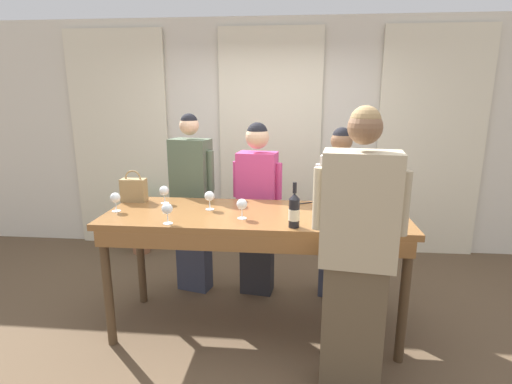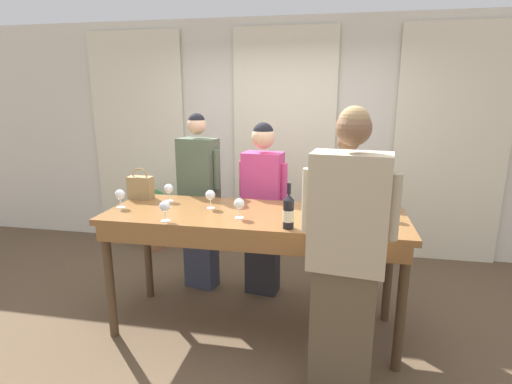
{
  "view_description": "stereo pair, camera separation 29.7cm",
  "coord_description": "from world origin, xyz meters",
  "px_view_note": "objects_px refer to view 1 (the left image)",
  "views": [
    {
      "loc": [
        0.3,
        -3.01,
        1.94
      ],
      "look_at": [
        0.0,
        0.08,
        1.17
      ],
      "focal_mm": 28.0,
      "sensor_mm": 36.0,
      "label": 1
    },
    {
      "loc": [
        0.59,
        -2.97,
        1.94
      ],
      "look_at": [
        0.0,
        0.08,
        1.17
      ],
      "focal_mm": 28.0,
      "sensor_mm": 36.0,
      "label": 2
    }
  ],
  "objects_px": {
    "guest_cream_sweater": "(338,211)",
    "wine_glass_center_mid": "(346,206)",
    "tasting_bar": "(255,227)",
    "wine_glass_back_left": "(115,198)",
    "wine_glass_center_left": "(331,214)",
    "wine_glass_by_bottle": "(242,205)",
    "host_pouring": "(357,256)",
    "wine_glass_front_left": "(388,195)",
    "wine_bottle": "(294,211)",
    "wine_glass_near_host": "(344,193)",
    "wine_glass_front_right": "(167,209)",
    "wine_glass_back_mid": "(388,203)",
    "potted_plant": "(139,217)",
    "wine_glass_by_handbag": "(209,197)",
    "wine_glass_front_mid": "(348,199)",
    "guest_olive_jacket": "(192,202)",
    "guest_pink_top": "(257,206)",
    "wine_glass_back_right": "(319,194)",
    "handbag": "(134,189)",
    "wine_glass_center_right": "(164,191)"
  },
  "relations": [
    {
      "from": "wine_bottle",
      "to": "host_pouring",
      "type": "bearing_deg",
      "value": -39.46
    },
    {
      "from": "wine_glass_center_left",
      "to": "wine_glass_by_handbag",
      "type": "relative_size",
      "value": 1.0
    },
    {
      "from": "wine_glass_back_mid",
      "to": "wine_glass_by_handbag",
      "type": "xyz_separation_m",
      "value": [
        -1.4,
        0.05,
        -0.0
      ]
    },
    {
      "from": "wine_bottle",
      "to": "wine_glass_back_left",
      "type": "height_order",
      "value": "wine_bottle"
    },
    {
      "from": "wine_glass_center_mid",
      "to": "wine_glass_by_handbag",
      "type": "height_order",
      "value": "same"
    },
    {
      "from": "wine_glass_center_mid",
      "to": "wine_glass_back_left",
      "type": "relative_size",
      "value": 1.0
    },
    {
      "from": "wine_glass_front_left",
      "to": "wine_bottle",
      "type": "bearing_deg",
      "value": -142.78
    },
    {
      "from": "wine_glass_by_handbag",
      "to": "host_pouring",
      "type": "distance_m",
      "value": 1.3
    },
    {
      "from": "tasting_bar",
      "to": "wine_glass_back_left",
      "type": "relative_size",
      "value": 15.4
    },
    {
      "from": "wine_glass_near_host",
      "to": "handbag",
      "type": "bearing_deg",
      "value": -179.25
    },
    {
      "from": "wine_glass_center_mid",
      "to": "guest_cream_sweater",
      "type": "distance_m",
      "value": 0.8
    },
    {
      "from": "wine_glass_near_host",
      "to": "wine_glass_by_handbag",
      "type": "distance_m",
      "value": 1.12
    },
    {
      "from": "wine_glass_front_right",
      "to": "guest_cream_sweater",
      "type": "height_order",
      "value": "guest_cream_sweater"
    },
    {
      "from": "wine_glass_back_left",
      "to": "wine_glass_near_host",
      "type": "xyz_separation_m",
      "value": [
        1.84,
        0.33,
        0.0
      ]
    },
    {
      "from": "wine_glass_front_left",
      "to": "guest_pink_top",
      "type": "bearing_deg",
      "value": 161.38
    },
    {
      "from": "wine_glass_center_right",
      "to": "wine_glass_back_right",
      "type": "distance_m",
      "value": 1.31
    },
    {
      "from": "handbag",
      "to": "wine_glass_front_left",
      "type": "distance_m",
      "value": 2.16
    },
    {
      "from": "wine_glass_front_mid",
      "to": "wine_glass_center_left",
      "type": "height_order",
      "value": "same"
    },
    {
      "from": "wine_glass_near_host",
      "to": "wine_glass_front_left",
      "type": "bearing_deg",
      "value": -0.45
    },
    {
      "from": "wine_glass_center_right",
      "to": "guest_olive_jacket",
      "type": "distance_m",
      "value": 0.5
    },
    {
      "from": "wine_glass_front_left",
      "to": "tasting_bar",
      "type": "bearing_deg",
      "value": -164.72
    },
    {
      "from": "wine_glass_back_mid",
      "to": "wine_glass_front_right",
      "type": "bearing_deg",
      "value": -168.14
    },
    {
      "from": "wine_glass_center_left",
      "to": "wine_glass_center_right",
      "type": "relative_size",
      "value": 1.0
    },
    {
      "from": "wine_glass_center_left",
      "to": "guest_cream_sweater",
      "type": "height_order",
      "value": "guest_cream_sweater"
    },
    {
      "from": "wine_glass_by_bottle",
      "to": "host_pouring",
      "type": "bearing_deg",
      "value": -31.78
    },
    {
      "from": "wine_glass_back_left",
      "to": "guest_cream_sweater",
      "type": "distance_m",
      "value": 1.99
    },
    {
      "from": "wine_glass_back_left",
      "to": "wine_glass_by_bottle",
      "type": "relative_size",
      "value": 1.0
    },
    {
      "from": "wine_glass_near_host",
      "to": "wine_glass_front_right",
      "type": "bearing_deg",
      "value": -155.69
    },
    {
      "from": "wine_glass_by_bottle",
      "to": "wine_glass_by_handbag",
      "type": "bearing_deg",
      "value": 143.9
    },
    {
      "from": "wine_glass_back_mid",
      "to": "potted_plant",
      "type": "height_order",
      "value": "wine_glass_back_mid"
    },
    {
      "from": "wine_bottle",
      "to": "potted_plant",
      "type": "height_order",
      "value": "wine_bottle"
    },
    {
      "from": "wine_glass_back_mid",
      "to": "wine_glass_back_right",
      "type": "xyz_separation_m",
      "value": [
        -0.51,
        0.21,
        0.0
      ]
    },
    {
      "from": "wine_glass_front_mid",
      "to": "host_pouring",
      "type": "bearing_deg",
      "value": -92.17
    },
    {
      "from": "wine_glass_near_host",
      "to": "guest_olive_jacket",
      "type": "height_order",
      "value": "guest_olive_jacket"
    },
    {
      "from": "wine_glass_by_bottle",
      "to": "wine_glass_center_left",
      "type": "bearing_deg",
      "value": -15.21
    },
    {
      "from": "wine_glass_front_left",
      "to": "wine_glass_near_host",
      "type": "relative_size",
      "value": 1.0
    },
    {
      "from": "wine_glass_front_right",
      "to": "wine_glass_center_right",
      "type": "bearing_deg",
      "value": 110.25
    },
    {
      "from": "wine_glass_front_right",
      "to": "wine_glass_back_mid",
      "type": "bearing_deg",
      "value": 11.86
    },
    {
      "from": "handbag",
      "to": "host_pouring",
      "type": "relative_size",
      "value": 0.15
    },
    {
      "from": "wine_glass_front_right",
      "to": "host_pouring",
      "type": "height_order",
      "value": "host_pouring"
    },
    {
      "from": "wine_glass_by_bottle",
      "to": "guest_olive_jacket",
      "type": "height_order",
      "value": "guest_olive_jacket"
    },
    {
      "from": "wine_glass_back_right",
      "to": "wine_glass_near_host",
      "type": "distance_m",
      "value": 0.22
    },
    {
      "from": "tasting_bar",
      "to": "wine_glass_by_handbag",
      "type": "height_order",
      "value": "wine_glass_by_handbag"
    },
    {
      "from": "wine_glass_front_mid",
      "to": "wine_glass_by_handbag",
      "type": "relative_size",
      "value": 1.0
    },
    {
      "from": "guest_cream_sweater",
      "to": "wine_glass_center_mid",
      "type": "bearing_deg",
      "value": -92.16
    },
    {
      "from": "guest_pink_top",
      "to": "potted_plant",
      "type": "height_order",
      "value": "guest_pink_top"
    },
    {
      "from": "wine_glass_center_right",
      "to": "wine_glass_by_bottle",
      "type": "height_order",
      "value": "same"
    },
    {
      "from": "guest_cream_sweater",
      "to": "wine_glass_by_handbag",
      "type": "bearing_deg",
      "value": -151.88
    },
    {
      "from": "wine_glass_center_right",
      "to": "wine_glass_back_left",
      "type": "height_order",
      "value": "same"
    },
    {
      "from": "wine_glass_front_mid",
      "to": "wine_glass_by_bottle",
      "type": "xyz_separation_m",
      "value": [
        -0.81,
        -0.25,
        0.0
      ]
    }
  ]
}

